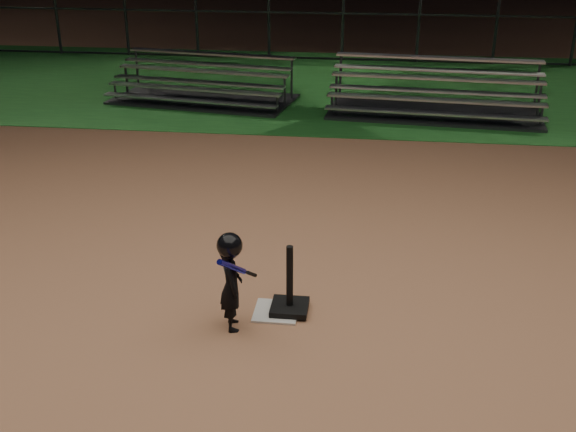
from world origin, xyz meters
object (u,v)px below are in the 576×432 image
object	(u,v)px
bleacher_right	(434,103)
batting_tee	(290,299)
home_plate	(276,311)
child_batter	(231,279)
bleacher_left	(203,92)

from	to	relation	value
bleacher_right	batting_tee	bearing A→B (deg)	-99.17
home_plate	child_batter	distance (m)	0.74
batting_tee	bleacher_right	distance (m)	8.11
bleacher_left	child_batter	bearing A→B (deg)	-65.38
home_plate	batting_tee	world-z (taller)	batting_tee
home_plate	child_batter	xyz separation A→B (m)	(-0.39, -0.32, 0.54)
child_batter	bleacher_right	size ratio (longest dim) A/B	0.24
bleacher_left	bleacher_right	distance (m)	4.88
bleacher_right	child_batter	bearing A→B (deg)	-102.01
batting_tee	child_batter	distance (m)	0.75
home_plate	batting_tee	bearing A→B (deg)	15.58
batting_tee	bleacher_right	bearing A→B (deg)	75.80
child_batter	bleacher_left	bearing A→B (deg)	-1.51
batting_tee	child_batter	bearing A→B (deg)	-146.07
home_plate	batting_tee	distance (m)	0.20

